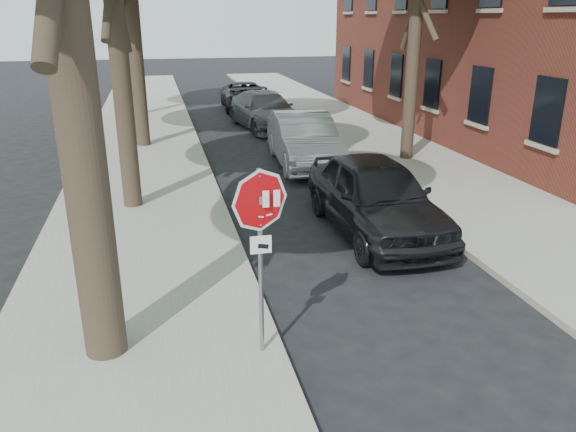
% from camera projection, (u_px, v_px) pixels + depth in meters
% --- Properties ---
extents(ground, '(120.00, 120.00, 0.00)m').
position_uv_depth(ground, '(311.00, 351.00, 7.99)').
color(ground, black).
rests_on(ground, ground).
extents(sidewalk_left, '(4.00, 55.00, 0.12)m').
position_uv_depth(sidewalk_left, '(140.00, 159.00, 18.43)').
color(sidewalk_left, gray).
rests_on(sidewalk_left, ground).
extents(sidewalk_right, '(4.00, 55.00, 0.12)m').
position_uv_depth(sidewalk_right, '(382.00, 146.00, 20.27)').
color(sidewalk_right, gray).
rests_on(sidewalk_right, ground).
extents(curb_left, '(0.12, 55.00, 0.13)m').
position_uv_depth(curb_left, '(203.00, 156.00, 18.87)').
color(curb_left, '#9E9384').
rests_on(curb_left, ground).
extents(curb_right, '(0.12, 55.00, 0.13)m').
position_uv_depth(curb_right, '(328.00, 149.00, 19.82)').
color(curb_right, '#9E9384').
rests_on(curb_right, ground).
extents(stop_sign, '(0.76, 0.34, 2.61)m').
position_uv_depth(stop_sign, '(260.00, 228.00, 7.16)').
color(stop_sign, gray).
rests_on(stop_sign, sidewalk_left).
extents(car_a, '(2.03, 4.92, 1.67)m').
position_uv_depth(car_a, '(376.00, 196.00, 12.10)').
color(car_a, black).
rests_on(car_a, ground).
extents(car_b, '(2.02, 5.03, 1.62)m').
position_uv_depth(car_b, '(304.00, 140.00, 17.70)').
color(car_b, '#A7A9B0').
rests_on(car_b, ground).
extents(car_c, '(2.79, 5.42, 1.50)m').
position_uv_depth(car_c, '(265.00, 111.00, 23.60)').
color(car_c, '#434347').
rests_on(car_c, ground).
extents(car_d, '(2.41, 4.88, 1.33)m').
position_uv_depth(car_d, '(245.00, 96.00, 28.47)').
color(car_d, black).
rests_on(car_d, ground).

